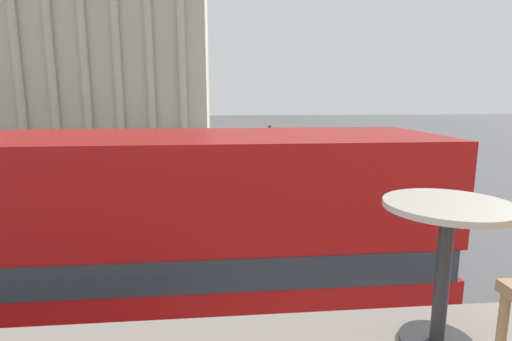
# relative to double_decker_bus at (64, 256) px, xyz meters

# --- Properties ---
(double_decker_bus) EXTENTS (11.40, 2.75, 4.18)m
(double_decker_bus) POSITION_rel_double_decker_bus_xyz_m (0.00, 0.00, 0.00)
(double_decker_bus) COLOR black
(double_decker_bus) RESTS_ON ground_plane
(cafe_dining_table) EXTENTS (0.60, 0.60, 0.73)m
(cafe_dining_table) POSITION_rel_double_decker_bus_xyz_m (3.46, -4.32, 1.73)
(cafe_dining_table) COLOR #2D2D30
(cafe_dining_table) RESTS_ON cafe_floor_slab
(plaza_building_left) EXTENTS (27.69, 16.77, 21.71)m
(plaza_building_left) POSITION_rel_double_decker_bus_xyz_m (-12.37, 49.93, 8.52)
(plaza_building_left) COLOR beige
(plaza_building_left) RESTS_ON ground_plane
(traffic_light_near) EXTENTS (0.42, 0.24, 3.59)m
(traffic_light_near) POSITION_rel_double_decker_bus_xyz_m (1.85, 7.39, 0.03)
(traffic_light_near) COLOR black
(traffic_light_near) RESTS_ON ground_plane
(traffic_light_mid) EXTENTS (0.42, 0.24, 3.39)m
(traffic_light_mid) POSITION_rel_double_decker_bus_xyz_m (4.92, 12.77, -0.10)
(traffic_light_mid) COLOR black
(traffic_light_mid) RESTS_ON ground_plane
(car_silver) EXTENTS (4.20, 1.93, 1.35)m
(car_silver) POSITION_rel_double_decker_bus_xyz_m (9.98, 20.86, -1.63)
(car_silver) COLOR black
(car_silver) RESTS_ON ground_plane
(pedestrian_olive) EXTENTS (0.32, 0.32, 1.70)m
(pedestrian_olive) POSITION_rel_double_decker_bus_xyz_m (-5.49, 29.87, -1.35)
(pedestrian_olive) COLOR #282B33
(pedestrian_olive) RESTS_ON ground_plane
(pedestrian_white) EXTENTS (0.32, 0.32, 1.79)m
(pedestrian_white) POSITION_rel_double_decker_bus_xyz_m (11.14, 15.41, -1.29)
(pedestrian_white) COLOR #282B33
(pedestrian_white) RESTS_ON ground_plane
(pedestrian_grey) EXTENTS (0.32, 0.32, 1.75)m
(pedestrian_grey) POSITION_rel_double_decker_bus_xyz_m (-2.64, 13.15, -1.32)
(pedestrian_grey) COLOR #282B33
(pedestrian_grey) RESTS_ON ground_plane
(pedestrian_black) EXTENTS (0.32, 0.32, 1.70)m
(pedestrian_black) POSITION_rel_double_decker_bus_xyz_m (-4.99, 16.33, -1.35)
(pedestrian_black) COLOR #282B33
(pedestrian_black) RESTS_ON ground_plane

